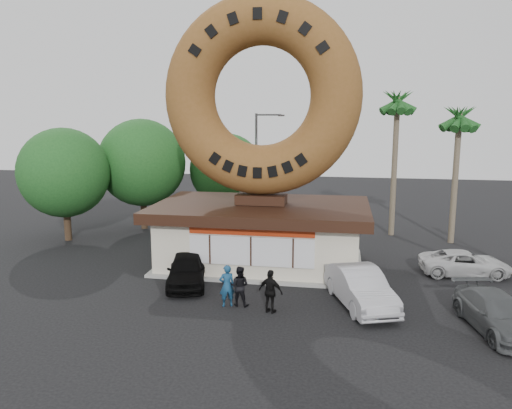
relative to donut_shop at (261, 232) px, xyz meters
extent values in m
plane|color=black|center=(0.00, -5.98, -1.77)|extent=(90.00, 90.00, 0.00)
cube|color=beige|center=(0.00, 0.02, -0.27)|extent=(10.00, 6.00, 3.00)
cube|color=#999993|center=(0.00, 0.02, -1.69)|extent=(10.60, 6.60, 0.15)
cube|color=#3F3F3F|center=(0.00, 0.02, 1.28)|extent=(10.00, 6.00, 0.10)
cube|color=black|center=(0.00, 0.02, 1.23)|extent=(11.20, 7.20, 0.55)
cube|color=silver|center=(0.00, -3.03, -0.22)|extent=(6.00, 0.12, 1.40)
cube|color=#A82B0E|center=(0.00, -3.05, 0.78)|extent=(6.00, 0.10, 0.45)
cube|color=black|center=(0.00, 0.02, 1.78)|extent=(2.60, 1.40, 0.50)
torus|color=brown|center=(0.00, 0.02, 7.07)|extent=(10.08, 2.57, 10.08)
cylinder|color=#473321|center=(-9.50, 7.02, -0.12)|extent=(0.44, 0.44, 3.30)
sphere|color=#1B4B1D|center=(-9.50, 7.02, 2.88)|extent=(6.00, 6.00, 6.00)
cylinder|color=#473321|center=(-4.00, 9.02, -0.34)|extent=(0.44, 0.44, 2.86)
sphere|color=#1B4B1D|center=(-4.00, 9.02, 2.26)|extent=(5.20, 5.20, 5.20)
cylinder|color=#473321|center=(-13.00, 3.02, -0.23)|extent=(0.44, 0.44, 3.08)
sphere|color=#1B4B1D|center=(-13.00, 3.02, 2.57)|extent=(5.60, 5.60, 5.60)
cylinder|color=#726651|center=(7.50, 8.02, 2.73)|extent=(0.36, 0.36, 9.00)
cylinder|color=#726651|center=(11.00, 6.52, 2.23)|extent=(0.36, 0.36, 8.00)
cylinder|color=#59595E|center=(-2.00, 10.02, 2.23)|extent=(0.18, 0.18, 8.00)
cylinder|color=#59595E|center=(-1.10, 10.02, 6.13)|extent=(1.80, 0.12, 0.12)
cube|color=#59595E|center=(-0.20, 10.02, 6.08)|extent=(0.45, 0.20, 0.12)
imported|color=navy|center=(-0.46, -6.13, -0.87)|extent=(0.77, 0.66, 1.79)
imported|color=black|center=(0.04, -5.96, -0.91)|extent=(0.88, 0.71, 1.71)
imported|color=black|center=(1.44, -6.52, -0.87)|extent=(1.14, 0.76, 1.79)
imported|color=black|center=(-2.93, -3.85, -1.03)|extent=(2.72, 4.60, 1.47)
imported|color=#B5B4B9|center=(5.04, -5.10, -0.97)|extent=(3.20, 5.13, 1.60)
imported|color=#515456|center=(9.96, -6.77, -1.09)|extent=(2.76, 4.92, 1.35)
imported|color=silver|center=(10.34, -0.07, -1.16)|extent=(4.49, 2.27, 1.22)
camera|label=1|loc=(4.12, -25.49, 6.18)|focal=35.00mm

